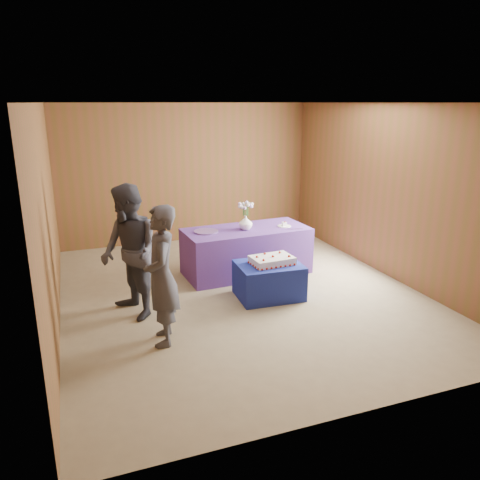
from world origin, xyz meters
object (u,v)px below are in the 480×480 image
serving_table (246,251)px  vase (246,223)px  sheet_cake (272,260)px  guest_left (162,276)px  cake_table (269,280)px  guest_right (130,253)px

serving_table → vase: (-0.03, -0.04, 0.49)m
serving_table → sheet_cake: (-0.01, -1.05, 0.18)m
guest_left → sheet_cake: bearing=123.9°
serving_table → sheet_cake: size_ratio=3.13×
sheet_cake → vase: 1.06m
cake_table → guest_left: size_ratio=0.55×
vase → guest_left: 2.47m
cake_table → sheet_cake: (0.04, -0.01, 0.30)m
sheet_cake → vase: vase is taller
sheet_cake → vase: bearing=87.0°
vase → guest_right: 2.17m
serving_table → vase: bearing=-130.9°
serving_table → vase: size_ratio=8.78×
cake_table → guest_left: bearing=-151.9°
serving_table → vase: vase is taller
serving_table → guest_right: size_ratio=1.15×
vase → guest_left: guest_left is taller
serving_table → guest_left: guest_left is taller
cake_table → vase: vase is taller
sheet_cake → guest_right: (-1.96, 0.05, 0.32)m
guest_right → sheet_cake: bearing=70.6°
vase → sheet_cake: bearing=-89.1°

